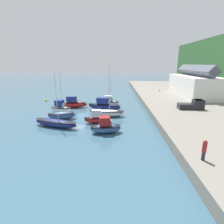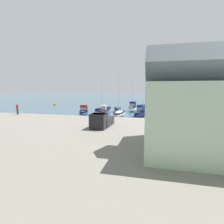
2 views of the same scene
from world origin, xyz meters
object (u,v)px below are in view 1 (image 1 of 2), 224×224
object	(u,v)px
moored_boat_1	(104,106)
moored_boat_7	(62,115)
moored_boat_0	(109,102)
moored_boat_8	(56,123)
person_on_quay	(204,149)
mooring_buoy_0	(46,100)
moored_boat_3	(97,118)
moored_boat_2	(107,113)
moored_boat_6	(61,108)
moored_boat_4	(106,127)
moored_boat_5	(73,103)
pickup_truck_1	(193,105)
dog_on_quay	(159,90)

from	to	relation	value
moored_boat_1	moored_boat_7	distance (m)	10.16
moored_boat_0	moored_boat_8	xyz separation A→B (m)	(15.24, -8.23, -0.21)
person_on_quay	mooring_buoy_0	distance (m)	42.62
moored_boat_8	person_on_quay	distance (m)	21.88
moored_boat_7	moored_boat_3	bearing A→B (deg)	60.43
moored_boat_7	moored_boat_2	bearing A→B (deg)	91.00
moored_boat_2	moored_boat_3	size ratio (longest dim) A/B	2.20
moored_boat_6	moored_boat_3	bearing A→B (deg)	65.13
moored_boat_6	moored_boat_4	bearing A→B (deg)	54.94
moored_boat_3	moored_boat_5	xyz separation A→B (m)	(-11.10, -6.95, 0.10)
moored_boat_6	moored_boat_0	bearing A→B (deg)	137.05
moored_boat_2	mooring_buoy_0	xyz separation A→B (m)	(-14.05, -17.70, -0.40)
person_on_quay	mooring_buoy_0	world-z (taller)	person_on_quay
moored_boat_7	mooring_buoy_0	world-z (taller)	moored_boat_7
moored_boat_7	person_on_quay	distance (m)	24.46
pickup_truck_1	moored_boat_6	bearing A→B (deg)	-89.71
moored_boat_5	pickup_truck_1	world-z (taller)	pickup_truck_1
moored_boat_1	moored_boat_3	world-z (taller)	moored_boat_1
moored_boat_2	moored_boat_5	xyz separation A→B (m)	(-7.00, -8.40, 0.25)
moored_boat_3	person_on_quay	world-z (taller)	person_on_quay
moored_boat_8	moored_boat_5	bearing A→B (deg)	-160.73
moored_boat_5	moored_boat_6	bearing A→B (deg)	-18.19
mooring_buoy_0	moored_boat_4	bearing A→B (deg)	38.60
person_on_quay	dog_on_quay	bearing A→B (deg)	172.18
moored_boat_0	moored_boat_2	world-z (taller)	moored_boat_2
moored_boat_2	moored_boat_6	bearing A→B (deg)	-99.03
moored_boat_2	moored_boat_6	xyz separation A→B (m)	(-1.86, -9.74, 0.34)
dog_on_quay	moored_boat_3	bearing A→B (deg)	-168.56
moored_boat_0	dog_on_quay	size ratio (longest dim) A/B	8.17
moored_boat_7	pickup_truck_1	world-z (taller)	pickup_truck_1
dog_on_quay	moored_boat_6	bearing A→B (deg)	173.66
moored_boat_0	moored_boat_1	distance (m)	4.36
moored_boat_0	moored_boat_4	bearing A→B (deg)	7.30
moored_boat_0	person_on_quay	bearing A→B (deg)	26.67
moored_boat_0	moored_boat_6	distance (m)	12.21
moored_boat_0	dog_on_quay	xyz separation A→B (m)	(-14.31, 15.64, 0.89)
moored_boat_1	mooring_buoy_0	size ratio (longest dim) A/B	12.01
moored_boat_4	moored_boat_8	distance (m)	8.72
moored_boat_0	mooring_buoy_0	xyz separation A→B (m)	(-4.97, -17.81, -0.58)
moored_boat_7	moored_boat_8	xyz separation A→B (m)	(4.06, 0.15, -0.07)
moored_boat_2	moored_boat_8	size ratio (longest dim) A/B	1.16
moored_boat_8	moored_boat_0	bearing A→B (deg)	169.67
dog_on_quay	moored_boat_1	bearing A→B (deg)	-178.32
moored_boat_5	mooring_buoy_0	distance (m)	11.68
moored_boat_0	moored_boat_3	size ratio (longest dim) A/B	1.38
moored_boat_2	pickup_truck_1	bearing A→B (deg)	95.06
moored_boat_8	dog_on_quay	size ratio (longest dim) A/B	11.25
moored_boat_8	pickup_truck_1	xyz separation A→B (m)	(-7.14, 25.18, 1.47)
mooring_buoy_0	moored_boat_5	bearing A→B (deg)	52.85
pickup_truck_1	moored_boat_5	bearing A→B (deg)	-101.12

